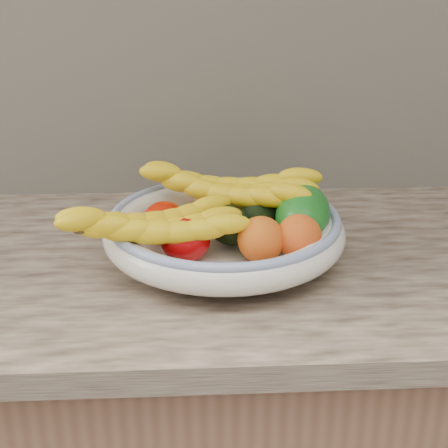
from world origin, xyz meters
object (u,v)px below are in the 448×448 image
fruit_bowl (224,231)px  banana_bunch_back (227,193)px  green_mango (303,215)px  banana_bunch_front (153,230)px

fruit_bowl → banana_bunch_back: (0.01, 0.07, 0.04)m
green_mango → banana_bunch_front: green_mango is taller
green_mango → banana_bunch_back: size_ratio=0.41×
banana_bunch_back → banana_bunch_front: (-0.12, -0.14, -0.01)m
green_mango → banana_bunch_back: bearing=159.8°
fruit_bowl → green_mango: size_ratio=2.91×
banana_bunch_back → green_mango: bearing=-11.7°
fruit_bowl → green_mango: bearing=-3.3°
banana_bunch_front → fruit_bowl: bearing=16.9°
green_mango → banana_bunch_back: 0.14m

